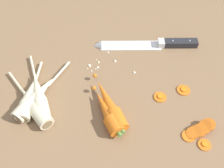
{
  "coord_description": "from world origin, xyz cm",
  "views": [
    {
      "loc": [
        0.96,
        -45.93,
        59.54
      ],
      "look_at": [
        0.0,
        -2.0,
        1.5
      ],
      "focal_mm": 40.42,
      "sensor_mm": 36.0,
      "label": 1
    }
  ],
  "objects_px": {
    "whole_carrot_second": "(108,114)",
    "carrot_slice_stray_mid": "(205,144)",
    "parsnip_mid_left": "(38,94)",
    "carrot_slice_stack": "(199,130)",
    "carrot_slice_stray_far": "(160,97)",
    "whole_carrot": "(110,106)",
    "parsnip_mid_right": "(33,105)",
    "parsnip_front": "(29,98)",
    "parsnip_back": "(36,97)",
    "carrot_slice_stray_near": "(184,90)",
    "chefs_knife": "(143,44)"
  },
  "relations": [
    {
      "from": "carrot_slice_stack",
      "to": "carrot_slice_stray_far",
      "type": "relative_size",
      "value": 2.42
    },
    {
      "from": "chefs_knife",
      "to": "carrot_slice_stack",
      "type": "height_order",
      "value": "carrot_slice_stack"
    },
    {
      "from": "whole_carrot",
      "to": "parsnip_mid_left",
      "type": "height_order",
      "value": "whole_carrot"
    },
    {
      "from": "parsnip_back",
      "to": "carrot_slice_stray_mid",
      "type": "height_order",
      "value": "parsnip_back"
    },
    {
      "from": "whole_carrot_second",
      "to": "parsnip_back",
      "type": "height_order",
      "value": "whole_carrot_second"
    },
    {
      "from": "parsnip_mid_right",
      "to": "carrot_slice_stack",
      "type": "relative_size",
      "value": 2.2
    },
    {
      "from": "carrot_slice_stray_mid",
      "to": "carrot_slice_stray_far",
      "type": "xyz_separation_m",
      "value": [
        -0.1,
        0.14,
        -0.0
      ]
    },
    {
      "from": "parsnip_mid_left",
      "to": "carrot_slice_stray_far",
      "type": "distance_m",
      "value": 0.34
    },
    {
      "from": "parsnip_mid_right",
      "to": "whole_carrot",
      "type": "bearing_deg",
      "value": 0.49
    },
    {
      "from": "whole_carrot",
      "to": "parsnip_mid_right",
      "type": "bearing_deg",
      "value": -179.51
    },
    {
      "from": "parsnip_mid_right",
      "to": "carrot_slice_stray_near",
      "type": "bearing_deg",
      "value": 9.87
    },
    {
      "from": "parsnip_front",
      "to": "carrot_slice_stray_mid",
      "type": "height_order",
      "value": "parsnip_front"
    },
    {
      "from": "whole_carrot_second",
      "to": "carrot_slice_stray_far",
      "type": "bearing_deg",
      "value": 25.11
    },
    {
      "from": "parsnip_mid_right",
      "to": "carrot_slice_stray_mid",
      "type": "height_order",
      "value": "parsnip_mid_right"
    },
    {
      "from": "whole_carrot",
      "to": "whole_carrot_second",
      "type": "relative_size",
      "value": 1.24
    },
    {
      "from": "parsnip_mid_left",
      "to": "parsnip_mid_right",
      "type": "bearing_deg",
      "value": -99.68
    },
    {
      "from": "whole_carrot_second",
      "to": "carrot_slice_stray_mid",
      "type": "xyz_separation_m",
      "value": [
        0.24,
        -0.07,
        -0.02
      ]
    },
    {
      "from": "parsnip_mid_right",
      "to": "parsnip_back",
      "type": "relative_size",
      "value": 0.87
    },
    {
      "from": "carrot_slice_stray_near",
      "to": "carrot_slice_stray_mid",
      "type": "distance_m",
      "value": 0.17
    },
    {
      "from": "parsnip_mid_left",
      "to": "carrot_slice_stack",
      "type": "height_order",
      "value": "parsnip_mid_left"
    },
    {
      "from": "parsnip_mid_right",
      "to": "carrot_slice_stray_far",
      "type": "height_order",
      "value": "parsnip_mid_right"
    },
    {
      "from": "carrot_slice_stray_near",
      "to": "whole_carrot",
      "type": "bearing_deg",
      "value": -161.43
    },
    {
      "from": "carrot_slice_stray_mid",
      "to": "whole_carrot_second",
      "type": "bearing_deg",
      "value": 163.2
    },
    {
      "from": "parsnip_back",
      "to": "carrot_slice_stack",
      "type": "relative_size",
      "value": 2.52
    },
    {
      "from": "parsnip_front",
      "to": "carrot_slice_stray_near",
      "type": "distance_m",
      "value": 0.44
    },
    {
      "from": "whole_carrot_second",
      "to": "parsnip_mid_left",
      "type": "relative_size",
      "value": 0.67
    },
    {
      "from": "parsnip_back",
      "to": "chefs_knife",
      "type": "bearing_deg",
      "value": 36.36
    },
    {
      "from": "parsnip_mid_left",
      "to": "parsnip_back",
      "type": "xyz_separation_m",
      "value": [
        -0.01,
        -0.01,
        0.0
      ]
    },
    {
      "from": "whole_carrot",
      "to": "parsnip_front",
      "type": "distance_m",
      "value": 0.23
    },
    {
      "from": "whole_carrot",
      "to": "parsnip_front",
      "type": "bearing_deg",
      "value": 174.36
    },
    {
      "from": "carrot_slice_stray_mid",
      "to": "whole_carrot",
      "type": "bearing_deg",
      "value": 157.89
    },
    {
      "from": "carrot_slice_stack",
      "to": "carrot_slice_stray_far",
      "type": "distance_m",
      "value": 0.14
    },
    {
      "from": "chefs_knife",
      "to": "parsnip_front",
      "type": "height_order",
      "value": "parsnip_front"
    },
    {
      "from": "chefs_knife",
      "to": "parsnip_mid_right",
      "type": "distance_m",
      "value": 0.4
    },
    {
      "from": "parsnip_mid_right",
      "to": "carrot_slice_stack",
      "type": "xyz_separation_m",
      "value": [
        0.44,
        -0.06,
        -0.01
      ]
    },
    {
      "from": "parsnip_front",
      "to": "carrot_slice_stray_far",
      "type": "xyz_separation_m",
      "value": [
        0.37,
        0.02,
        -0.02
      ]
    },
    {
      "from": "carrot_slice_stack",
      "to": "carrot_slice_stray_mid",
      "type": "height_order",
      "value": "carrot_slice_stack"
    },
    {
      "from": "carrot_slice_stack",
      "to": "whole_carrot",
      "type": "bearing_deg",
      "value": 165.2
    },
    {
      "from": "carrot_slice_stack",
      "to": "parsnip_back",
      "type": "bearing_deg",
      "value": 168.96
    },
    {
      "from": "carrot_slice_stack",
      "to": "parsnip_mid_right",
      "type": "bearing_deg",
      "value": 172.32
    },
    {
      "from": "parsnip_front",
      "to": "parsnip_mid_right",
      "type": "distance_m",
      "value": 0.03
    },
    {
      "from": "parsnip_back",
      "to": "carrot_slice_stray_near",
      "type": "xyz_separation_m",
      "value": [
        0.42,
        0.05,
        -0.02
      ]
    },
    {
      "from": "carrot_slice_stack",
      "to": "carrot_slice_stray_near",
      "type": "height_order",
      "value": "carrot_slice_stack"
    },
    {
      "from": "parsnip_mid_left",
      "to": "parsnip_back",
      "type": "bearing_deg",
      "value": -118.87
    },
    {
      "from": "carrot_slice_stray_far",
      "to": "parsnip_mid_left",
      "type": "bearing_deg",
      "value": -178.29
    },
    {
      "from": "carrot_slice_stack",
      "to": "carrot_slice_stray_far",
      "type": "bearing_deg",
      "value": 129.96
    },
    {
      "from": "chefs_knife",
      "to": "parsnip_back",
      "type": "xyz_separation_m",
      "value": [
        -0.31,
        -0.23,
        0.01
      ]
    },
    {
      "from": "parsnip_mid_right",
      "to": "chefs_knife",
      "type": "bearing_deg",
      "value": 39.32
    },
    {
      "from": "whole_carrot",
      "to": "carrot_slice_stray_near",
      "type": "height_order",
      "value": "whole_carrot"
    },
    {
      "from": "parsnip_front",
      "to": "carrot_slice_stack",
      "type": "distance_m",
      "value": 0.46
    }
  ]
}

